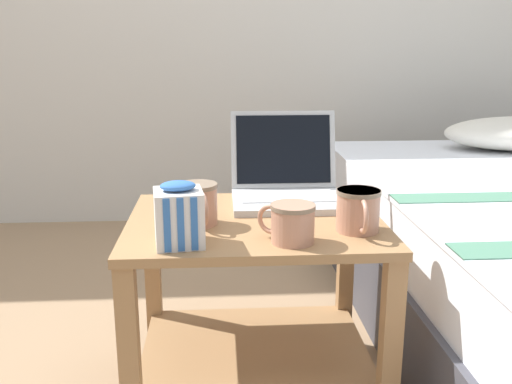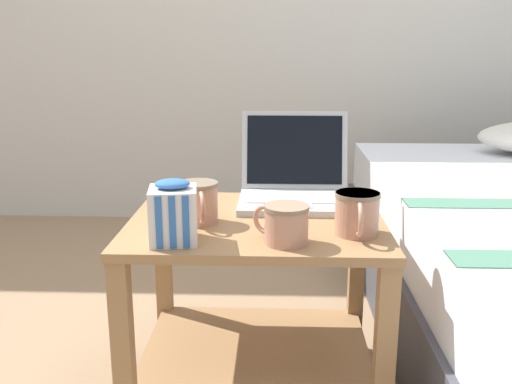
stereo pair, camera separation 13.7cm
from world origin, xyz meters
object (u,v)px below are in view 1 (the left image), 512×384
object	(u,v)px
mug_front_left	(198,202)
cell_phone	(179,205)
mug_mid_center	(358,208)
mug_front_right	(292,221)
laptop	(287,183)
snack_bag	(179,216)

from	to	relation	value
mug_front_left	cell_phone	xyz separation A→B (m)	(-0.06, 0.16, -0.05)
mug_front_left	mug_mid_center	bearing A→B (deg)	-11.37
mug_front_right	laptop	bearing A→B (deg)	84.96
mug_mid_center	mug_front_left	bearing A→B (deg)	168.63
mug_front_right	mug_mid_center	size ratio (longest dim) A/B	0.86
mug_front_right	mug_front_left	bearing A→B (deg)	146.02
laptop	snack_bag	size ratio (longest dim) A/B	2.15
mug_mid_center	cell_phone	distance (m)	0.49
mug_front_left	snack_bag	distance (m)	0.15
mug_front_left	mug_front_right	size ratio (longest dim) A/B	1.10
mug_mid_center	snack_bag	distance (m)	0.42
mug_front_left	mug_mid_center	world-z (taller)	mug_front_left
mug_front_right	cell_phone	size ratio (longest dim) A/B	0.81
laptop	mug_front_left	xyz separation A→B (m)	(-0.24, -0.21, 0.01)
laptop	mug_front_right	distance (m)	0.35
mug_mid_center	cell_phone	world-z (taller)	mug_mid_center
laptop	mug_front_left	bearing A→B (deg)	-138.93
laptop	snack_bag	distance (m)	0.45
mug_front_left	mug_front_right	world-z (taller)	mug_front_left
laptop	cell_phone	size ratio (longest dim) A/B	1.96
mug_front_right	mug_mid_center	distance (m)	0.18
mug_mid_center	snack_bag	size ratio (longest dim) A/B	1.03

